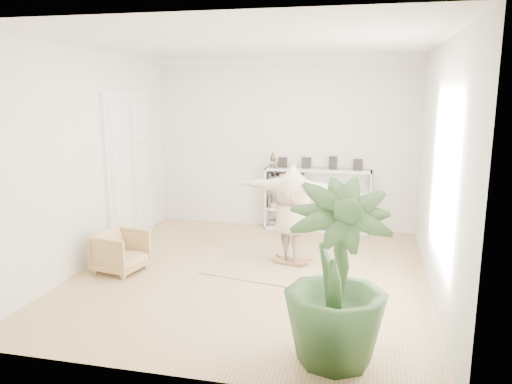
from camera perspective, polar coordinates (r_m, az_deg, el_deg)
floor at (r=8.13m, az=-0.60°, el=-9.39°), size 6.00×6.00×0.00m
room_shell at (r=10.48m, az=3.27°, el=14.88°), size 6.00×6.00×6.00m
doors at (r=9.88m, az=-14.21°, el=2.46°), size 0.09×1.78×2.92m
bookshelf at (r=10.50m, az=6.98°, el=-0.99°), size 2.20×0.35×1.64m
armchair at (r=8.45m, az=-15.22°, el=-6.60°), size 0.86×0.84×0.67m
rug at (r=8.58m, az=4.12°, el=-8.20°), size 2.81×2.41×0.02m
rocker_board at (r=8.56m, az=4.13°, el=-7.87°), size 0.49×0.35×0.10m
person at (r=8.31m, az=4.22°, el=-2.19°), size 2.08×0.90×1.64m
houseplant at (r=5.42m, az=9.18°, el=-9.34°), size 1.33×1.33×1.99m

